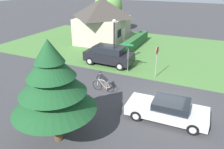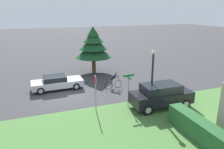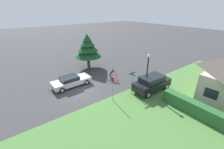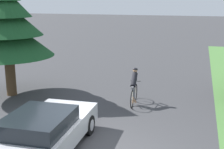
% 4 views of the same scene
% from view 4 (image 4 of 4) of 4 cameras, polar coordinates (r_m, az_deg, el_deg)
% --- Properties ---
extents(sedan_left_lane, '(2.02, 4.69, 1.30)m').
position_cam_4_polar(sedan_left_lane, '(9.26, -12.60, -10.49)').
color(sedan_left_lane, '#BCBCC1').
rests_on(sedan_left_lane, ground).
extents(cyclist, '(0.44, 1.75, 1.54)m').
position_cam_4_polar(cyclist, '(13.17, 4.05, -2.38)').
color(cyclist, black).
rests_on(cyclist, ground).
extents(conifer_tall_near, '(4.08, 4.08, 5.35)m').
position_cam_4_polar(conifer_tall_near, '(14.69, -18.73, 8.41)').
color(conifer_tall_near, '#4C3823').
rests_on(conifer_tall_near, ground).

